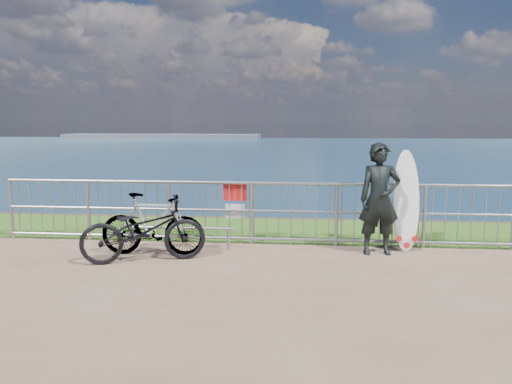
# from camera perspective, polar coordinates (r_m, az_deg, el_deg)

# --- Properties ---
(grass_strip) EXTENTS (120.00, 120.00, 0.00)m
(grass_strip) POSITION_cam_1_polar(r_m,az_deg,el_deg) (10.02, 2.96, -4.38)
(grass_strip) COLOR #315E1A
(grass_strip) RESTS_ON ground
(seascape) EXTENTS (260.00, 260.00, 5.00)m
(seascape) POSITION_cam_1_polar(r_m,az_deg,el_deg) (160.86, -10.55, 6.09)
(seascape) COLOR brown
(seascape) RESTS_ON ground
(railing) EXTENTS (10.06, 0.10, 1.13)m
(railing) POSITION_cam_1_polar(r_m,az_deg,el_deg) (8.83, 2.73, -2.35)
(railing) COLOR gray
(railing) RESTS_ON ground
(surfer) EXTENTS (0.72, 0.51, 1.84)m
(surfer) POSITION_cam_1_polar(r_m,az_deg,el_deg) (8.40, 13.93, -0.79)
(surfer) COLOR black
(surfer) RESTS_ON ground
(surfboard) EXTENTS (0.45, 0.41, 1.72)m
(surfboard) POSITION_cam_1_polar(r_m,az_deg,el_deg) (8.79, 16.76, -1.36)
(surfboard) COLOR white
(surfboard) RESTS_ON ground
(bicycle_near) EXTENTS (2.04, 1.28, 1.01)m
(bicycle_near) POSITION_cam_1_polar(r_m,az_deg,el_deg) (7.98, -12.74, -4.27)
(bicycle_near) COLOR black
(bicycle_near) RESTS_ON ground
(bicycle_far) EXTENTS (1.72, 0.50, 1.03)m
(bicycle_far) POSITION_cam_1_polar(r_m,az_deg,el_deg) (8.31, -11.73, -3.64)
(bicycle_far) COLOR black
(bicycle_far) RESTS_ON ground
(bike_rack) EXTENTS (1.90, 0.05, 0.39)m
(bike_rack) POSITION_cam_1_polar(r_m,az_deg,el_deg) (8.68, -8.78, -4.34)
(bike_rack) COLOR gray
(bike_rack) RESTS_ON ground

